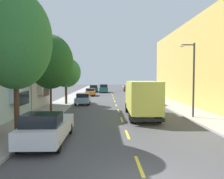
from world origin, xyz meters
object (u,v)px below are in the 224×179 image
street_tree_nearest (15,40)px  parked_pickup_forest (94,89)px  street_tree_second (50,62)px  parked_hatchback_silver (132,91)px  street_lamp (192,74)px  parked_sedan_orange (90,92)px  parked_wagon_burgundy (127,88)px  moving_teal_sedan (104,88)px  parked_pickup_white (47,128)px  parked_hatchback_navy (150,99)px  street_tree_third (66,72)px  delivery_box_truck (142,97)px  parked_sedan_sky (83,98)px

street_tree_nearest → parked_pickup_forest: street_tree_nearest is taller
street_tree_second → parked_hatchback_silver: street_tree_second is taller
street_lamp → parked_sedan_orange: bearing=112.1°
street_tree_second → parked_hatchback_silver: (10.61, 27.19, -4.17)m
parked_wagon_burgundy → moving_teal_sedan: (-6.07, -5.36, 0.18)m
parked_pickup_white → parked_sedan_orange: 32.26m
parked_hatchback_navy → parked_hatchback_silver: (-0.11, 19.73, 0.00)m
street_tree_nearest → parked_hatchback_silver: (10.61, 35.30, -4.83)m
street_tree_third → street_lamp: (12.34, -10.22, -0.37)m
delivery_box_truck → street_tree_nearest: bearing=-141.0°
parked_hatchback_navy → delivery_box_truck: bearing=-105.8°
parked_hatchback_navy → parked_hatchback_silver: same height
delivery_box_truck → parked_hatchback_navy: (2.53, 8.93, -1.07)m
parked_pickup_white → parked_hatchback_silver: bearing=76.6°
street_tree_nearest → street_tree_second: street_tree_nearest is taller
delivery_box_truck → moving_teal_sedan: delivery_box_truck is taller
delivery_box_truck → parked_hatchback_navy: 9.34m
street_tree_nearest → parked_wagon_burgundy: size_ratio=1.74×
street_lamp → parked_sedan_sky: size_ratio=1.37×
parked_pickup_white → moving_teal_sedan: 42.15m
parked_hatchback_navy → moving_teal_sedan: (-6.13, 25.49, 0.23)m
delivery_box_truck → parked_sedan_orange: delivery_box_truck is taller
parked_pickup_white → parked_pickup_forest: 44.16m
street_tree_nearest → parked_sedan_sky: size_ratio=1.82×
parked_sedan_orange → street_tree_nearest: bearing=-93.8°
street_tree_nearest → parked_sedan_orange: (2.08, 31.24, -4.84)m
street_tree_third → parked_hatchback_silver: size_ratio=1.48×
street_tree_second → parked_pickup_white: (1.97, -9.12, -4.10)m
parked_sedan_sky → parked_pickup_white: bearing=-90.3°
street_tree_nearest → moving_teal_sedan: 41.57m
parked_sedan_orange → moving_teal_sedan: bearing=75.6°
street_lamp → parked_hatchback_silver: bearing=93.4°
parked_wagon_burgundy → parked_sedan_sky: size_ratio=1.05×
parked_hatchback_silver → moving_teal_sedan: bearing=136.3°
street_lamp → parked_sedan_orange: (-10.26, 25.24, -3.04)m
street_tree_third → parked_sedan_orange: 15.54m
street_tree_nearest → street_lamp: size_ratio=1.32×
street_lamp → street_tree_nearest: bearing=-154.1°
parked_sedan_sky → parked_pickup_forest: bearing=89.9°
parked_wagon_burgundy → parked_sedan_sky: (-8.60, -29.42, -0.05)m
parked_pickup_forest → parked_sedan_orange: bearing=-90.2°
street_tree_nearest → parked_pickup_forest: bearing=87.2°
street_tree_second → parked_hatchback_navy: (10.73, 7.46, -4.17)m
parked_wagon_burgundy → parked_pickup_white: (-8.70, -47.42, 0.02)m
street_lamp → parked_pickup_forest: street_lamp is taller
parked_hatchback_silver → parked_sedan_sky: parked_hatchback_silver is taller
street_tree_third → parked_hatchback_silver: (10.61, 19.08, -3.40)m
street_tree_second → street_lamp: (12.34, -2.11, -1.14)m
parked_wagon_burgundy → parked_sedan_sky: parked_wagon_burgundy is taller
parked_hatchback_navy → parked_hatchback_silver: size_ratio=0.99×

